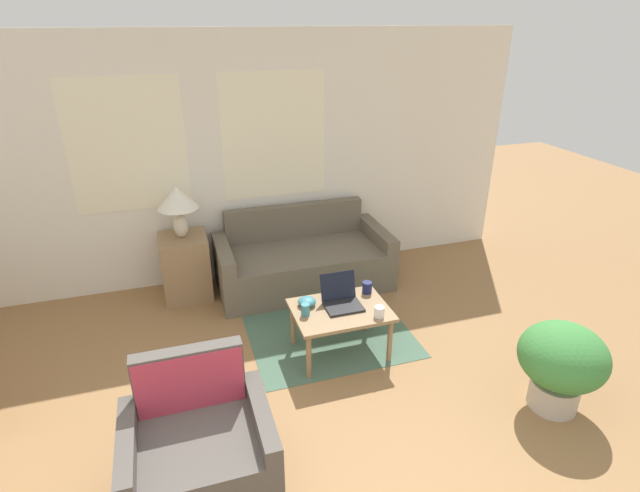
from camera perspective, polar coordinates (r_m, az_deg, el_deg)
wall_back at (r=5.34m, az=-12.03°, el=9.25°), size 6.80×0.06×2.60m
rug at (r=4.98m, az=-0.18°, el=-7.85°), size 1.46×1.89×0.01m
couch at (r=5.43m, az=-2.04°, el=-1.77°), size 1.83×0.86×0.81m
armchair at (r=3.35m, az=-13.58°, el=-22.05°), size 0.87×0.70×0.87m
side_table at (r=5.34m, az=-15.08°, el=-2.28°), size 0.47×0.47×0.67m
table_lamp at (r=5.07m, az=-15.96°, el=4.94°), size 0.40×0.40×0.53m
coffee_table at (r=4.27m, az=2.35°, el=-7.79°), size 0.81×0.60×0.44m
laptop at (r=4.28m, az=2.46°, el=-6.03°), size 0.31×0.31×0.25m
cup_navy at (r=4.14m, az=-1.68°, el=-7.27°), size 0.07×0.07×0.10m
cup_yellow at (r=4.47m, az=5.40°, el=-4.74°), size 0.09×0.09×0.11m
cup_white at (r=4.15m, az=6.80°, el=-7.45°), size 0.08×0.08×0.09m
snack_bowl at (r=4.27m, az=-1.51°, el=-6.37°), size 0.15×0.15×0.07m
potted_plant at (r=4.11m, az=25.90°, el=-11.76°), size 0.63×0.63×0.69m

